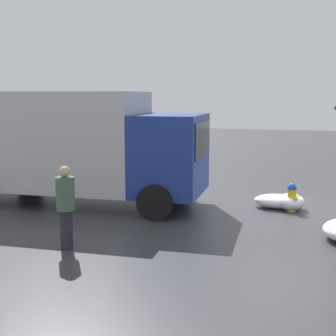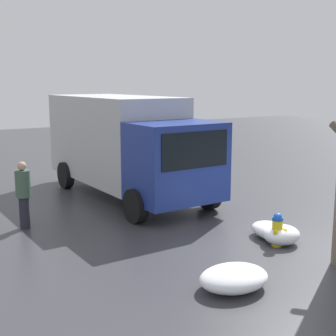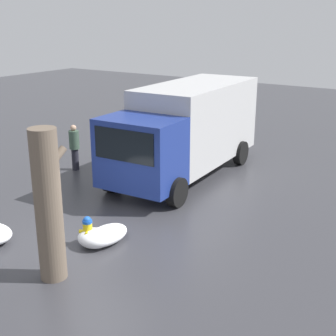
{
  "view_description": "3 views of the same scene",
  "coord_description": "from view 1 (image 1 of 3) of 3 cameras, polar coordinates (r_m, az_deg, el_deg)",
  "views": [
    {
      "loc": [
        -0.34,
        12.57,
        3.07
      ],
      "look_at": [
        3.17,
        0.87,
        1.15
      ],
      "focal_mm": 50.0,
      "sensor_mm": 36.0,
      "label": 1
    },
    {
      "loc": [
        -7.29,
        7.22,
        3.61
      ],
      "look_at": [
        3.24,
        0.89,
        1.34
      ],
      "focal_mm": 50.0,
      "sensor_mm": 36.0,
      "label": 2
    },
    {
      "loc": [
        -7.65,
        -7.4,
        5.41
      ],
      "look_at": [
        3.0,
        -0.39,
        1.26
      ],
      "focal_mm": 50.0,
      "sensor_mm": 36.0,
      "label": 3
    }
  ],
  "objects": [
    {
      "name": "pedestrian",
      "position": [
        9.52,
        -12.37,
        -4.35
      ],
      "size": [
        0.37,
        0.37,
        1.69
      ],
      "rotation": [
        0.0,
        0.0,
        1.3
      ],
      "color": "#23232D",
      "rests_on": "ground_plane"
    },
    {
      "name": "snow_pile_curbside",
      "position": [
        13.07,
        14.71,
        -3.99
      ],
      "size": [
        0.75,
        0.86,
        0.44
      ],
      "color": "white",
      "rests_on": "ground_plane"
    },
    {
      "name": "ground_plane",
      "position": [
        12.95,
        14.78,
        -5.11
      ],
      "size": [
        60.0,
        60.0,
        0.0
      ],
      "primitive_type": "plane",
      "color": "#38383D"
    },
    {
      "name": "delivery_truck",
      "position": [
        13.45,
        -11.73,
        2.96
      ],
      "size": [
        7.31,
        2.94,
        3.16
      ],
      "rotation": [
        0.0,
        0.0,
        1.61
      ],
      "color": "navy",
      "rests_on": "ground_plane"
    },
    {
      "name": "snow_pile_by_tree",
      "position": [
        13.19,
        13.23,
        -3.96
      ],
      "size": [
        1.29,
        0.8,
        0.38
      ],
      "color": "white",
      "rests_on": "ground_plane"
    },
    {
      "name": "fire_hydrant",
      "position": [
        12.86,
        14.86,
        -3.42
      ],
      "size": [
        0.37,
        0.41,
        0.76
      ],
      "rotation": [
        0.0,
        0.0,
        3.73
      ],
      "color": "yellow",
      "rests_on": "ground_plane"
    }
  ]
}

